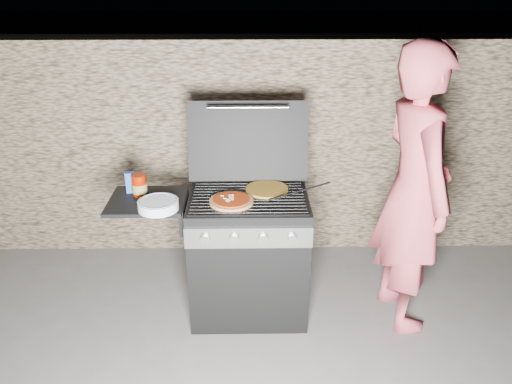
{
  "coord_description": "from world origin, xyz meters",
  "views": [
    {
      "loc": [
        0.0,
        -2.98,
        2.32
      ],
      "look_at": [
        0.05,
        0.0,
        0.95
      ],
      "focal_mm": 35.0,
      "sensor_mm": 36.0,
      "label": 1
    }
  ],
  "objects_px": {
    "pizza_topped": "(231,200)",
    "sauce_jar": "(139,185)",
    "person": "(414,192)",
    "gas_grill": "(213,256)"
  },
  "relations": [
    {
      "from": "pizza_topped",
      "to": "sauce_jar",
      "type": "height_order",
      "value": "sauce_jar"
    },
    {
      "from": "pizza_topped",
      "to": "sauce_jar",
      "type": "relative_size",
      "value": 1.92
    },
    {
      "from": "person",
      "to": "sauce_jar",
      "type": "bearing_deg",
      "value": 77.93
    },
    {
      "from": "pizza_topped",
      "to": "person",
      "type": "relative_size",
      "value": 0.15
    },
    {
      "from": "pizza_topped",
      "to": "sauce_jar",
      "type": "xyz_separation_m",
      "value": [
        -0.62,
        0.14,
        0.05
      ]
    },
    {
      "from": "sauce_jar",
      "to": "gas_grill",
      "type": "bearing_deg",
      "value": -7.83
    },
    {
      "from": "gas_grill",
      "to": "pizza_topped",
      "type": "relative_size",
      "value": 4.71
    },
    {
      "from": "gas_grill",
      "to": "person",
      "type": "xyz_separation_m",
      "value": [
        1.33,
        -0.05,
        0.51
      ]
    },
    {
      "from": "gas_grill",
      "to": "sauce_jar",
      "type": "relative_size",
      "value": 9.06
    },
    {
      "from": "gas_grill",
      "to": "pizza_topped",
      "type": "bearing_deg",
      "value": -29.33
    }
  ]
}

